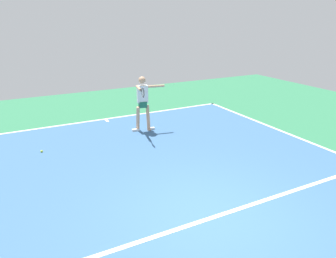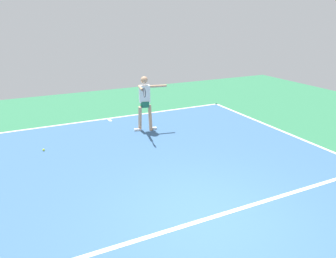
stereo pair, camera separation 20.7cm
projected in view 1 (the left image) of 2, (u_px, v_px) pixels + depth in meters
ground_plane at (211, 216)px, 6.02m from camera, size 23.37×23.37×0.00m
court_surface at (211, 216)px, 6.02m from camera, size 9.69×13.77×0.00m
court_line_baseline_near at (105, 119)px, 11.75m from camera, size 9.69×0.10×0.01m
court_line_service at (213, 217)px, 5.99m from camera, size 7.27×0.10×0.01m
court_line_centre_mark at (107, 120)px, 11.58m from camera, size 0.10×0.30×0.01m
tennis_player at (143, 100)px, 10.21m from camera, size 1.10×1.19×1.81m
tennis_ball_by_baseline at (42, 151)px, 8.86m from camera, size 0.07×0.07×0.07m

